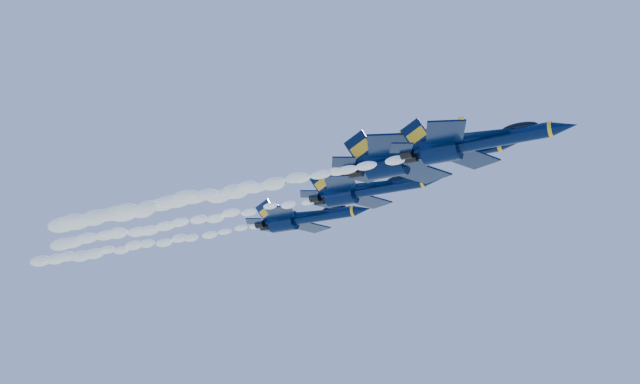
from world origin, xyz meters
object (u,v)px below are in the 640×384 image
at_px(jet_second, 421,156).
at_px(jet_fourth, 305,218).
at_px(jet_lead, 475,142).
at_px(jet_third, 367,190).

distance_m(jet_second, jet_fourth, 28.87).
distance_m(jet_lead, jet_third, 22.83).
bearing_deg(jet_fourth, jet_lead, -38.55).
distance_m(jet_lead, jet_fourth, 38.87).
bearing_deg(jet_third, jet_second, -40.33).
relative_size(jet_lead, jet_second, 0.83).
distance_m(jet_second, jet_third, 12.81).
bearing_deg(jet_lead, jet_fourth, 141.45).
bearing_deg(jet_lead, jet_second, 138.53).
xyz_separation_m(jet_second, jet_third, (-9.76, 8.28, 0.47)).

